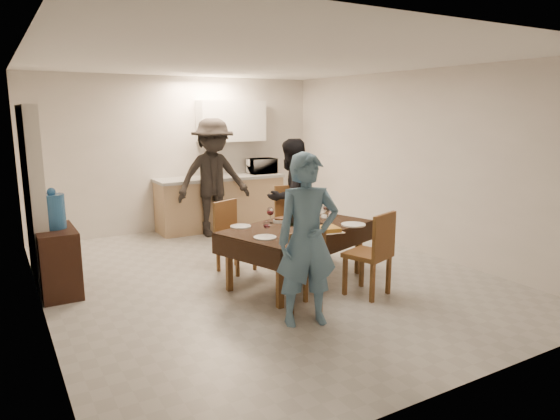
{
  "coord_description": "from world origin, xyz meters",
  "views": [
    {
      "loc": [
        -2.82,
        -5.27,
        2.03
      ],
      "look_at": [
        0.07,
        -0.3,
        0.88
      ],
      "focal_mm": 32.0,
      "sensor_mm": 36.0,
      "label": 1
    }
  ],
  "objects_px": {
    "dining_table": "(297,229)",
    "microwave": "(262,166)",
    "water_pitcher": "(324,215)",
    "console": "(58,261)",
    "person_far": "(291,198)",
    "savoury_tart": "(323,230)",
    "person_kitchen": "(213,178)",
    "person_near": "(307,240)",
    "wine_bottle": "(292,213)",
    "water_jug": "(53,211)"
  },
  "relations": [
    {
      "from": "dining_table",
      "to": "microwave",
      "type": "relative_size",
      "value": 4.08
    },
    {
      "from": "microwave",
      "to": "water_pitcher",
      "type": "bearing_deg",
      "value": 75.29
    },
    {
      "from": "console",
      "to": "person_far",
      "type": "relative_size",
      "value": 0.49
    },
    {
      "from": "savoury_tart",
      "to": "person_kitchen",
      "type": "relative_size",
      "value": 0.22
    },
    {
      "from": "person_far",
      "to": "person_kitchen",
      "type": "bearing_deg",
      "value": -84.56
    },
    {
      "from": "dining_table",
      "to": "person_far",
      "type": "relative_size",
      "value": 1.21
    },
    {
      "from": "dining_table",
      "to": "water_pitcher",
      "type": "distance_m",
      "value": 0.38
    },
    {
      "from": "person_near",
      "to": "wine_bottle",
      "type": "bearing_deg",
      "value": 81.78
    },
    {
      "from": "console",
      "to": "person_near",
      "type": "distance_m",
      "value": 2.91
    },
    {
      "from": "console",
      "to": "person_near",
      "type": "xyz_separation_m",
      "value": [
        1.98,
        -2.09,
        0.45
      ]
    },
    {
      "from": "wine_bottle",
      "to": "water_pitcher",
      "type": "height_order",
      "value": "wine_bottle"
    },
    {
      "from": "wine_bottle",
      "to": "person_near",
      "type": "distance_m",
      "value": 1.21
    },
    {
      "from": "wine_bottle",
      "to": "person_kitchen",
      "type": "height_order",
      "value": "person_kitchen"
    },
    {
      "from": "dining_table",
      "to": "microwave",
      "type": "bearing_deg",
      "value": 50.64
    },
    {
      "from": "microwave",
      "to": "person_far",
      "type": "xyz_separation_m",
      "value": [
        -0.62,
        -2.03,
        -0.22
      ]
    },
    {
      "from": "savoury_tart",
      "to": "person_kitchen",
      "type": "height_order",
      "value": "person_kitchen"
    },
    {
      "from": "water_pitcher",
      "to": "dining_table",
      "type": "bearing_deg",
      "value": 171.87
    },
    {
      "from": "dining_table",
      "to": "water_jug",
      "type": "bearing_deg",
      "value": 139.12
    },
    {
      "from": "person_near",
      "to": "savoury_tart",
      "type": "bearing_deg",
      "value": 62.09
    },
    {
      "from": "savoury_tart",
      "to": "microwave",
      "type": "distance_m",
      "value": 3.64
    },
    {
      "from": "water_pitcher",
      "to": "person_near",
      "type": "distance_m",
      "value": 1.35
    },
    {
      "from": "dining_table",
      "to": "person_kitchen",
      "type": "relative_size",
      "value": 1.04
    },
    {
      "from": "person_kitchen",
      "to": "dining_table",
      "type": "bearing_deg",
      "value": -90.89
    },
    {
      "from": "water_jug",
      "to": "savoury_tart",
      "type": "bearing_deg",
      "value": -28.37
    },
    {
      "from": "dining_table",
      "to": "console",
      "type": "bearing_deg",
      "value": 139.12
    },
    {
      "from": "savoury_tart",
      "to": "person_kitchen",
      "type": "xyz_separation_m",
      "value": [
        -0.06,
        3.01,
        0.24
      ]
    },
    {
      "from": "console",
      "to": "savoury_tart",
      "type": "bearing_deg",
      "value": -28.37
    },
    {
      "from": "console",
      "to": "wine_bottle",
      "type": "xyz_separation_m",
      "value": [
        2.48,
        -0.99,
        0.47
      ]
    },
    {
      "from": "dining_table",
      "to": "microwave",
      "type": "xyz_separation_m",
      "value": [
        1.17,
        3.08,
        0.39
      ]
    },
    {
      "from": "dining_table",
      "to": "person_near",
      "type": "relative_size",
      "value": 1.2
    },
    {
      "from": "person_far",
      "to": "water_pitcher",
      "type": "bearing_deg",
      "value": 67.3
    },
    {
      "from": "water_pitcher",
      "to": "microwave",
      "type": "xyz_separation_m",
      "value": [
        0.82,
        3.13,
        0.25
      ]
    },
    {
      "from": "person_near",
      "to": "person_far",
      "type": "relative_size",
      "value": 1.0
    },
    {
      "from": "dining_table",
      "to": "person_kitchen",
      "type": "xyz_separation_m",
      "value": [
        0.04,
        2.63,
        0.3
      ]
    },
    {
      "from": "savoury_tart",
      "to": "dining_table",
      "type": "bearing_deg",
      "value": 104.74
    },
    {
      "from": "dining_table",
      "to": "person_far",
      "type": "bearing_deg",
      "value": 43.82
    },
    {
      "from": "wine_bottle",
      "to": "microwave",
      "type": "bearing_deg",
      "value": 68.05
    },
    {
      "from": "person_far",
      "to": "wine_bottle",
      "type": "bearing_deg",
      "value": 46.64
    },
    {
      "from": "person_kitchen",
      "to": "person_far",
      "type": "bearing_deg",
      "value": -72.17
    },
    {
      "from": "savoury_tart",
      "to": "microwave",
      "type": "xyz_separation_m",
      "value": [
        1.07,
        3.46,
        0.33
      ]
    },
    {
      "from": "dining_table",
      "to": "person_near",
      "type": "distance_m",
      "value": 1.2
    },
    {
      "from": "savoury_tart",
      "to": "water_pitcher",
      "type": "bearing_deg",
      "value": 52.85
    },
    {
      "from": "water_pitcher",
      "to": "person_kitchen",
      "type": "height_order",
      "value": "person_kitchen"
    },
    {
      "from": "microwave",
      "to": "person_kitchen",
      "type": "distance_m",
      "value": 1.22
    },
    {
      "from": "wine_bottle",
      "to": "person_kitchen",
      "type": "xyz_separation_m",
      "value": [
        0.09,
        2.58,
        0.11
      ]
    },
    {
      "from": "dining_table",
      "to": "person_near",
      "type": "height_order",
      "value": "person_near"
    },
    {
      "from": "console",
      "to": "person_far",
      "type": "xyz_separation_m",
      "value": [
        3.08,
        0.01,
        0.45
      ]
    },
    {
      "from": "water_pitcher",
      "to": "microwave",
      "type": "distance_m",
      "value": 3.25
    },
    {
      "from": "person_near",
      "to": "dining_table",
      "type": "bearing_deg",
      "value": 78.58
    },
    {
      "from": "water_pitcher",
      "to": "person_kitchen",
      "type": "relative_size",
      "value": 0.11
    }
  ]
}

